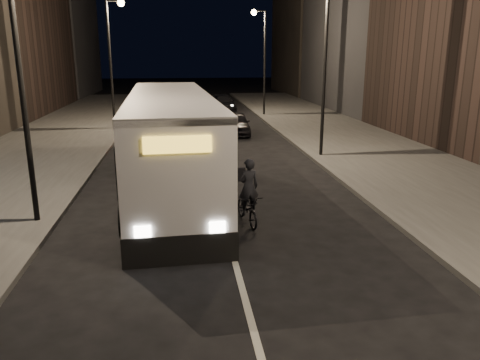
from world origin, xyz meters
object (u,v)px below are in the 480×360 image
object	(u,v)px
streetlight_right_mid	(320,45)
streetlight_left_near	(26,39)
car_mid	(167,106)
streetlight_left_far	(114,47)
car_far	(223,103)
streetlight_right_far	(262,48)
cyclist_on_bicycle	(248,202)
car_near	(236,123)
city_bus	(171,139)

from	to	relation	value
streetlight_right_mid	streetlight_left_near	bearing A→B (deg)	-143.12
streetlight_left_near	car_mid	world-z (taller)	streetlight_left_near
streetlight_left_far	car_mid	world-z (taller)	streetlight_left_far
streetlight_left_far	car_mid	bearing A→B (deg)	69.62
streetlight_right_mid	car_far	distance (m)	21.01
streetlight_right_far	cyclist_on_bicycle	size ratio (longest dim) A/B	3.95
car_near	streetlight_left_far	bearing A→B (deg)	164.38
cyclist_on_bicycle	car_far	bearing A→B (deg)	75.87
streetlight_right_mid	cyclist_on_bicycle	size ratio (longest dim) A/B	3.95
streetlight_right_mid	car_near	distance (m)	9.29
city_bus	car_near	bearing A→B (deg)	69.83
streetlight_left_near	streetlight_left_far	bearing A→B (deg)	90.00
streetlight_right_far	streetlight_right_mid	bearing A→B (deg)	-90.00
streetlight_left_near	car_far	distance (m)	29.78
streetlight_left_far	car_mid	xyz separation A→B (m)	(3.00, 8.07, -4.62)
car_far	streetlight_right_far	bearing A→B (deg)	-61.99
car_mid	streetlight_right_far	bearing A→B (deg)	163.63
car_mid	car_near	bearing A→B (deg)	112.15
streetlight_left_far	city_bus	bearing A→B (deg)	-75.78
streetlight_left_near	cyclist_on_bicycle	size ratio (longest dim) A/B	3.95
car_mid	city_bus	bearing A→B (deg)	90.60
streetlight_left_near	car_far	xyz separation A→B (m)	(7.99, 28.30, -4.70)
streetlight_left_near	city_bus	bearing A→B (deg)	41.28
streetlight_right_mid	car_mid	bearing A→B (deg)	112.99
streetlight_right_mid	streetlight_left_near	world-z (taller)	same
city_bus	streetlight_left_far	bearing A→B (deg)	101.74
streetlight_right_mid	car_mid	world-z (taller)	streetlight_right_mid
streetlight_right_mid	streetlight_right_far	world-z (taller)	same
streetlight_right_far	car_far	distance (m)	6.91
cyclist_on_bicycle	car_near	size ratio (longest dim) A/B	0.50
car_mid	streetlight_left_near	bearing A→B (deg)	82.19
streetlight_left_far	car_near	world-z (taller)	streetlight_left_far
car_near	car_far	distance (m)	12.88
city_bus	car_mid	world-z (taller)	city_bus
streetlight_right_mid	streetlight_right_far	distance (m)	16.00
streetlight_right_far	cyclist_on_bicycle	xyz separation A→B (m)	(-4.64, -24.71, -4.68)
streetlight_left_far	car_far	size ratio (longest dim) A/B	1.79
streetlight_right_far	car_mid	distance (m)	9.19
streetlight_right_mid	streetlight_right_far	xyz separation A→B (m)	(0.00, 16.00, 0.00)
city_bus	streetlight_right_mid	bearing A→B (deg)	31.79
streetlight_left_near	cyclist_on_bicycle	xyz separation A→B (m)	(6.03, -0.71, -4.68)
streetlight_right_far	streetlight_left_far	size ratio (longest dim) A/B	1.00
streetlight_right_mid	streetlight_right_far	size ratio (longest dim) A/B	1.00
streetlight_left_near	streetlight_left_far	xyz separation A→B (m)	(0.00, 18.00, 0.00)
streetlight_right_far	car_far	world-z (taller)	streetlight_right_far
streetlight_right_far	city_bus	xyz separation A→B (m)	(-6.93, -20.72, -3.40)
streetlight_right_mid	cyclist_on_bicycle	world-z (taller)	streetlight_right_mid
streetlight_right_far	streetlight_left_far	xyz separation A→B (m)	(-10.66, -6.00, 0.00)
streetlight_right_far	car_near	xyz separation A→B (m)	(-3.06, -8.57, -4.66)
streetlight_right_mid	streetlight_right_far	bearing A→B (deg)	90.00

